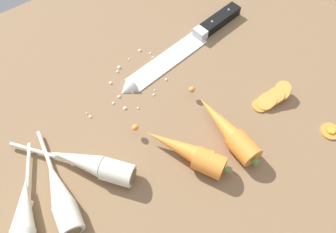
% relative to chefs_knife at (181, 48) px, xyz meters
% --- Properties ---
extents(ground_plane, '(1.20, 0.90, 0.04)m').
position_rel_chefs_knife_xyz_m(ground_plane, '(-0.13, -0.11, -0.03)').
color(ground_plane, brown).
extents(chefs_knife, '(0.35, 0.08, 0.04)m').
position_rel_chefs_knife_xyz_m(chefs_knife, '(0.00, 0.00, 0.00)').
color(chefs_knife, silver).
rests_on(chefs_knife, ground_plane).
extents(whole_carrot, '(0.11, 0.18, 0.04)m').
position_rel_chefs_knife_xyz_m(whole_carrot, '(-0.14, -0.21, 0.01)').
color(whole_carrot, orange).
rests_on(whole_carrot, ground_plane).
extents(whole_carrot_second, '(0.04, 0.19, 0.04)m').
position_rel_chefs_knife_xyz_m(whole_carrot_second, '(-0.06, -0.22, 0.01)').
color(whole_carrot_second, orange).
rests_on(whole_carrot_second, ground_plane).
extents(parsnip_front, '(0.06, 0.21, 0.04)m').
position_rel_chefs_knife_xyz_m(parsnip_front, '(-0.36, -0.15, 0.01)').
color(parsnip_front, silver).
rests_on(parsnip_front, ground_plane).
extents(parsnip_mid_left, '(0.11, 0.20, 0.04)m').
position_rel_chefs_knife_xyz_m(parsnip_mid_left, '(-0.43, -0.15, 0.01)').
color(parsnip_mid_left, silver).
rests_on(parsnip_mid_left, ground_plane).
extents(parsnip_mid_right, '(0.16, 0.20, 0.04)m').
position_rel_chefs_knife_xyz_m(parsnip_mid_right, '(-0.29, -0.13, 0.01)').
color(parsnip_mid_right, silver).
rests_on(parsnip_mid_right, ground_plane).
extents(carrot_slice_stack, '(0.09, 0.04, 0.03)m').
position_rel_chefs_knife_xyz_m(carrot_slice_stack, '(0.06, -0.21, 0.00)').
color(carrot_slice_stack, orange).
rests_on(carrot_slice_stack, ground_plane).
extents(carrot_slice_stray_near, '(0.04, 0.04, 0.01)m').
position_rel_chefs_knife_xyz_m(carrot_slice_stray_near, '(0.10, -0.33, -0.00)').
color(carrot_slice_stray_near, orange).
rests_on(carrot_slice_stray_near, ground_plane).
extents(mince_crumbs, '(0.19, 0.13, 0.01)m').
position_rel_chefs_knife_xyz_m(mince_crumbs, '(-0.14, -0.01, -0.00)').
color(mince_crumbs, beige).
rests_on(mince_crumbs, ground_plane).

